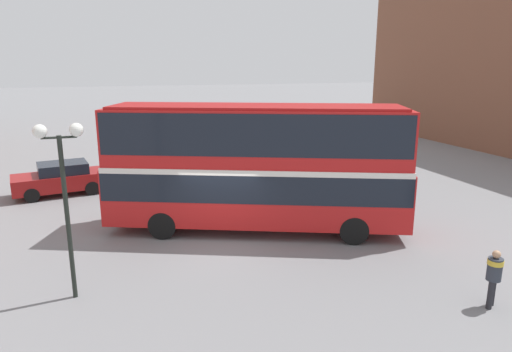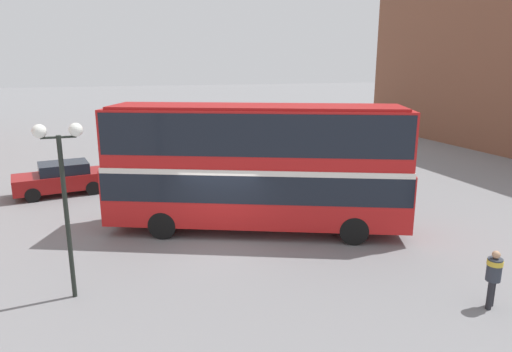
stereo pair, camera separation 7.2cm
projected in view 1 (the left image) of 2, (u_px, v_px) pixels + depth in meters
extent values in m
plane|color=slate|center=(221.00, 246.00, 15.85)|extent=(240.00, 240.00, 0.00)
cube|color=red|center=(256.00, 193.00, 16.98)|extent=(11.07, 6.54, 2.05)
cube|color=red|center=(256.00, 138.00, 16.48)|extent=(10.89, 6.41, 2.14)
cube|color=black|center=(256.00, 181.00, 16.87)|extent=(10.98, 6.53, 1.00)
cube|color=black|center=(256.00, 131.00, 16.42)|extent=(10.75, 6.38, 1.46)
cube|color=silver|center=(256.00, 166.00, 16.73)|extent=(10.98, 6.52, 0.20)
cube|color=maroon|center=(256.00, 107.00, 16.21)|extent=(10.37, 6.06, 0.10)
cylinder|color=black|center=(347.00, 211.00, 18.01)|extent=(1.05, 0.67, 1.01)
cylinder|color=black|center=(354.00, 230.00, 15.89)|extent=(1.05, 0.67, 1.01)
cylinder|color=black|center=(177.00, 207.00, 18.52)|extent=(1.05, 0.67, 1.01)
cylinder|color=black|center=(163.00, 225.00, 16.40)|extent=(1.05, 0.67, 1.01)
cylinder|color=#232328|center=(490.00, 295.00, 11.70)|extent=(0.14, 0.14, 0.76)
cylinder|color=#232328|center=(492.00, 292.00, 11.88)|extent=(0.14, 0.14, 0.76)
cylinder|color=#2D333D|center=(495.00, 269.00, 11.63)|extent=(0.50, 0.50, 0.60)
cylinder|color=gold|center=(496.00, 262.00, 11.58)|extent=(0.54, 0.54, 0.13)
sphere|color=tan|center=(497.00, 254.00, 11.53)|extent=(0.21, 0.21, 0.21)
cube|color=maroon|center=(60.00, 181.00, 21.96)|extent=(4.48, 2.57, 0.74)
cube|color=black|center=(63.00, 168.00, 21.89)|extent=(2.45, 2.05, 0.51)
cylinder|color=black|center=(32.00, 195.00, 20.71)|extent=(0.70, 0.33, 0.67)
cylinder|color=black|center=(30.00, 187.00, 22.18)|extent=(0.70, 0.33, 0.67)
cylinder|color=black|center=(92.00, 188.00, 21.90)|extent=(0.70, 0.33, 0.67)
cylinder|color=black|center=(87.00, 180.00, 23.38)|extent=(0.70, 0.33, 0.67)
cube|color=black|center=(186.00, 149.00, 29.88)|extent=(4.23, 2.09, 0.84)
cube|color=black|center=(183.00, 139.00, 29.68)|extent=(2.26, 1.74, 0.54)
cylinder|color=black|center=(204.00, 152.00, 30.98)|extent=(0.65, 0.28, 0.63)
cylinder|color=black|center=(207.00, 156.00, 29.53)|extent=(0.65, 0.28, 0.63)
cylinder|color=black|center=(166.00, 153.00, 30.42)|extent=(0.65, 0.28, 0.63)
cylinder|color=black|center=(167.00, 158.00, 28.97)|extent=(0.65, 0.28, 0.63)
cylinder|color=black|center=(68.00, 220.00, 11.86)|extent=(0.12, 0.12, 4.42)
cylinder|color=black|center=(59.00, 137.00, 11.34)|extent=(0.84, 0.06, 0.06)
sphere|color=white|center=(40.00, 131.00, 11.17)|extent=(0.35, 0.35, 0.35)
sphere|color=white|center=(76.00, 130.00, 11.43)|extent=(0.35, 0.35, 0.35)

